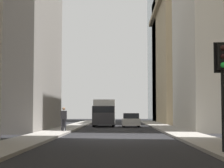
# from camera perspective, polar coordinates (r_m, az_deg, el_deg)

# --- Properties ---
(ground_plane) EXTENTS (135.00, 135.00, 0.00)m
(ground_plane) POSITION_cam_1_polar(r_m,az_deg,el_deg) (24.38, 0.57, -7.56)
(ground_plane) COLOR black
(sidewalk_right) EXTENTS (90.00, 2.20, 0.14)m
(sidewalk_right) POSITION_cam_1_polar(r_m,az_deg,el_deg) (24.82, -9.96, -7.27)
(sidewalk_right) COLOR gray
(sidewalk_right) RESTS_ON ground_plane
(sidewalk_left) EXTENTS (90.00, 2.20, 0.14)m
(sidewalk_left) POSITION_cam_1_polar(r_m,az_deg,el_deg) (24.75, 11.13, -7.27)
(sidewalk_left) COLOR gray
(sidewalk_left) RESTS_ON ground_plane
(building_left_far) EXTENTS (19.65, 10.50, 19.06)m
(building_left_far) POSITION_cam_1_polar(r_m,az_deg,el_deg) (57.60, 11.44, 4.09)
(building_left_far) COLOR #9E8966
(building_left_far) RESTS_ON ground_plane
(delivery_truck) EXTENTS (6.46, 2.25, 2.84)m
(delivery_truck) POSITION_cam_1_polar(r_m,az_deg,el_deg) (43.57, -1.07, -4.07)
(delivery_truck) COLOR silver
(delivery_truck) RESTS_ON ground_plane
(sedan_white) EXTENTS (4.30, 1.78, 1.42)m
(sedan_white) POSITION_cam_1_polar(r_m,az_deg,el_deg) (41.95, 2.68, -5.15)
(sedan_white) COLOR silver
(sedan_white) RESTS_ON ground_plane
(traffic_light_foreground) EXTENTS (0.43, 0.52, 3.87)m
(traffic_light_foreground) POSITION_cam_1_polar(r_m,az_deg,el_deg) (14.75, 15.30, 1.86)
(traffic_light_foreground) COLOR black
(traffic_light_foreground) RESTS_ON sidewalk_left
(pedestrian) EXTENTS (0.26, 0.44, 1.74)m
(pedestrian) POSITION_cam_1_polar(r_m,az_deg,el_deg) (30.18, -6.83, -4.77)
(pedestrian) COLOR black
(pedestrian) RESTS_ON sidewalk_right
(discarded_bottle) EXTENTS (0.07, 0.07, 0.27)m
(discarded_bottle) POSITION_cam_1_polar(r_m,az_deg,el_deg) (29.50, -6.74, -6.43)
(discarded_bottle) COLOR #999EA3
(discarded_bottle) RESTS_ON sidewalk_right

